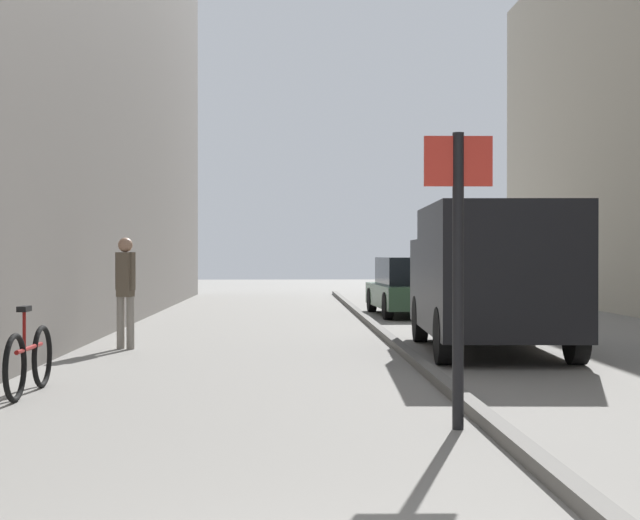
{
  "coord_description": "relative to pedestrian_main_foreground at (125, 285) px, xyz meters",
  "views": [
    {
      "loc": [
        -0.2,
        -2.95,
        1.54
      ],
      "look_at": [
        0.32,
        11.83,
        1.44
      ],
      "focal_mm": 51.66,
      "sensor_mm": 36.0,
      "label": 1
    }
  ],
  "objects": [
    {
      "name": "street_sign_post",
      "position": [
        4.11,
        -6.93,
        0.51
      ],
      "size": [
        0.6,
        0.1,
        2.6
      ],
      "rotation": [
        0.0,
        0.0,
        3.12
      ],
      "color": "black",
      "rests_on": "ground_plane"
    },
    {
      "name": "delivery_van",
      "position": [
        5.77,
        -0.7,
        0.19
      ],
      "size": [
        2.25,
        4.92,
        2.27
      ],
      "rotation": [
        0.0,
        0.0,
        -0.04
      ],
      "color": "black",
      "rests_on": "ground_plane"
    },
    {
      "name": "kerb_strip",
      "position": [
        4.4,
        0.02,
        -0.98
      ],
      "size": [
        0.16,
        40.0,
        0.12
      ],
      "primitive_type": "cube",
      "color": "#615F5B",
      "rests_on": "ground_plane"
    },
    {
      "name": "pedestrian_main_foreground",
      "position": [
        0.0,
        0.0,
        0.0
      ],
      "size": [
        0.34,
        0.27,
        1.8
      ],
      "rotation": [
        0.0,
        0.0,
        -0.35
      ],
      "color": "gray",
      "rests_on": "ground_plane"
    },
    {
      "name": "parked_car",
      "position": [
        5.72,
        7.92,
        -0.33
      ],
      "size": [
        1.98,
        4.27,
        1.45
      ],
      "rotation": [
        0.0,
        0.0,
        0.04
      ],
      "color": "#335138",
      "rests_on": "ground_plane"
    },
    {
      "name": "ground_plane",
      "position": [
        2.82,
        0.02,
        -1.04
      ],
      "size": [
        80.0,
        80.0,
        0.0
      ],
      "primitive_type": "plane",
      "color": "gray"
    },
    {
      "name": "bicycle_leaning",
      "position": [
        -0.2,
        -4.81,
        -0.66
      ],
      "size": [
        0.1,
        1.77,
        0.98
      ],
      "rotation": [
        0.0,
        0.0,
        -0.0
      ],
      "color": "black",
      "rests_on": "ground_plane"
    }
  ]
}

